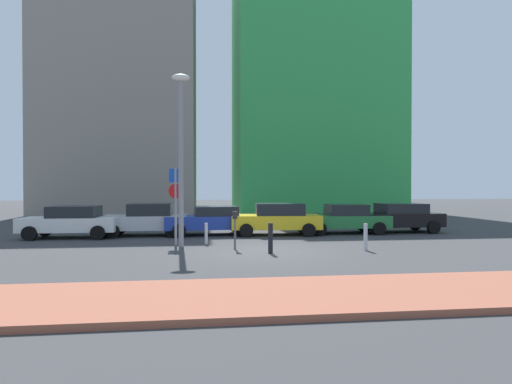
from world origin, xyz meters
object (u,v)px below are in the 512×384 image
parked_car_blue (211,220)px  parking_sign_post (176,197)px  parked_car_green (345,218)px  parking_meter (235,225)px  parked_car_black (398,217)px  traffic_bollard_near (270,238)px  parked_car_white (72,221)px  street_lamp (181,145)px  traffic_bollard_mid (366,237)px  parked_car_yellow (277,218)px  traffic_bollard_far (206,234)px  parked_car_silver (147,219)px

parked_car_blue → parking_sign_post: parking_sign_post is taller
parked_car_green → parking_meter: bearing=-141.2°
parked_car_black → traffic_bollard_near: bearing=-142.1°
parked_car_white → parked_car_black: bearing=1.5°
parked_car_white → parked_car_green: 13.14m
parking_meter → street_lamp: street_lamp is taller
parked_car_white → traffic_bollard_mid: parked_car_white is taller
parked_car_yellow → traffic_bollard_near: parked_car_yellow is taller
parked_car_green → traffic_bollard_near: (-4.72, -5.81, -0.22)m
traffic_bollard_near → parked_car_yellow: bearing=77.9°
parked_car_black → traffic_bollard_near: parked_car_black is taller
traffic_bollard_far → parked_car_yellow: bearing=40.1°
parked_car_silver → parked_car_blue: bearing=-0.9°
parked_car_green → traffic_bollard_far: size_ratio=5.07×
parked_car_white → parked_car_blue: parked_car_white is taller
parking_sign_post → traffic_bollard_mid: (7.07, -2.25, -1.46)m
traffic_bollard_mid → parked_car_white: bearing=156.4°
parked_car_yellow → parked_car_black: bearing=3.4°
parked_car_black → parking_meter: size_ratio=3.12×
parked_car_silver → traffic_bollard_far: 4.42m
traffic_bollard_near → parked_car_white: bearing=146.9°
parking_meter → traffic_bollard_mid: parking_meter is taller
parked_car_blue → parked_car_yellow: parked_car_yellow is taller
parked_car_white → traffic_bollard_far: parked_car_white is taller
parked_car_white → traffic_bollard_near: bearing=-33.1°
parked_car_green → parking_meter: (-5.91, -4.75, 0.17)m
parked_car_green → street_lamp: size_ratio=0.65×
parking_meter → traffic_bollard_far: parking_meter is taller
traffic_bollard_near → traffic_bollard_far: traffic_bollard_near is taller
parked_car_black → parked_car_white: bearing=-178.5°
traffic_bollard_mid → street_lamp: bearing=164.9°
parked_car_black → traffic_bollard_near: size_ratio=4.17×
traffic_bollard_far → parked_car_silver: bearing=130.4°
parked_car_green → parking_meter: parked_car_green is taller
parked_car_yellow → street_lamp: size_ratio=0.65×
parked_car_blue → street_lamp: 5.20m
traffic_bollard_far → traffic_bollard_near: bearing=-49.3°
parked_car_silver → street_lamp: (1.87, -3.91, 3.21)m
parking_meter → traffic_bollard_near: parking_meter is taller
parked_car_silver → street_lamp: size_ratio=0.58×
parked_car_green → traffic_bollard_near: size_ratio=4.10×
traffic_bollard_near → parking_meter: bearing=138.1°
parked_car_yellow → traffic_bollard_mid: bearing=-65.5°
parked_car_blue → parked_car_yellow: (3.23, -0.40, 0.06)m
street_lamp → parked_car_silver: bearing=115.6°
parked_car_green → traffic_bollard_far: 7.68m
parking_meter → traffic_bollard_mid: (4.78, -0.83, -0.43)m
parked_car_yellow → parked_car_black: parked_car_yellow is taller
parked_car_white → street_lamp: street_lamp is taller
parked_car_blue → street_lamp: bearing=-107.2°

